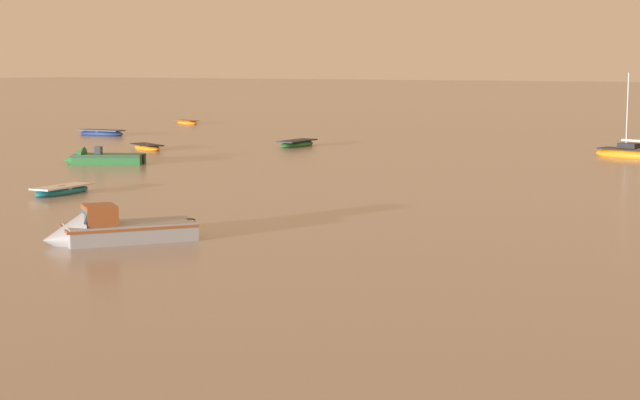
% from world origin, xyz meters
% --- Properties ---
extents(rowboat_moored_0, '(4.07, 2.80, 0.61)m').
position_xyz_m(rowboat_moored_0, '(-26.96, 48.83, 0.17)').
color(rowboat_moored_0, orange).
rests_on(rowboat_moored_0, ground).
extents(motorboat_moored_0, '(5.65, 4.24, 1.86)m').
position_xyz_m(motorboat_moored_0, '(-21.88, 38.13, 0.26)').
color(motorboat_moored_0, '#23602D').
rests_on(motorboat_moored_0, ground).
extents(rowboat_moored_1, '(1.84, 4.65, 0.72)m').
position_xyz_m(rowboat_moored_1, '(-18.76, 57.75, 0.20)').
color(rowboat_moored_1, '#23602D').
rests_on(rowboat_moored_1, ground).
extents(rowboat_moored_2, '(3.94, 2.48, 0.59)m').
position_xyz_m(rowboat_moored_2, '(-46.86, 77.90, 0.16)').
color(rowboat_moored_2, orange).
rests_on(rowboat_moored_2, ground).
extents(rowboat_moored_3, '(4.92, 2.27, 0.75)m').
position_xyz_m(rowboat_moored_3, '(-41.60, 58.91, 0.20)').
color(rowboat_moored_3, navy).
rests_on(rowboat_moored_3, ground).
extents(motorboat_moored_3, '(4.85, 5.68, 2.13)m').
position_xyz_m(motorboat_moored_3, '(0.21, 16.03, 0.32)').
color(motorboat_moored_3, gray).
rests_on(motorboat_moored_3, ground).
extents(sailboat_moored_2, '(5.89, 2.91, 6.33)m').
position_xyz_m(sailboat_moored_2, '(7.21, 61.91, 0.27)').
color(sailboat_moored_2, orange).
rests_on(sailboat_moored_2, ground).
extents(rowboat_moored_5, '(1.58, 3.84, 0.59)m').
position_xyz_m(rowboat_moored_5, '(-12.00, 25.48, 0.16)').
color(rowboat_moored_5, '#197084').
rests_on(rowboat_moored_5, ground).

